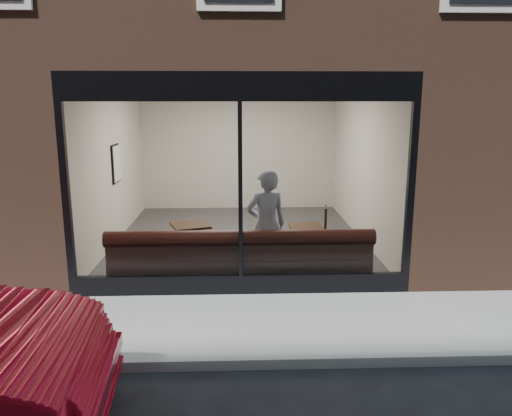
{
  "coord_description": "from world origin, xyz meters",
  "views": [
    {
      "loc": [
        -0.04,
        -4.92,
        2.83
      ],
      "look_at": [
        0.24,
        2.4,
        1.23
      ],
      "focal_mm": 35.0,
      "sensor_mm": 36.0,
      "label": 1
    }
  ],
  "objects_px": {
    "cafe_table_right": "(305,226)",
    "person": "(266,225)",
    "cafe_table_left": "(190,225)",
    "cafe_chair_right": "(314,244)",
    "banquette": "(241,270)"
  },
  "relations": [
    {
      "from": "banquette",
      "to": "person",
      "type": "height_order",
      "value": "person"
    },
    {
      "from": "banquette",
      "to": "person",
      "type": "xyz_separation_m",
      "value": [
        0.41,
        0.24,
        0.66
      ]
    },
    {
      "from": "banquette",
      "to": "cafe_table_right",
      "type": "distance_m",
      "value": 1.4
    },
    {
      "from": "cafe_table_right",
      "to": "person",
      "type": "bearing_deg",
      "value": -145.99
    },
    {
      "from": "person",
      "to": "cafe_chair_right",
      "type": "relative_size",
      "value": 4.65
    },
    {
      "from": "banquette",
      "to": "cafe_chair_right",
      "type": "bearing_deg",
      "value": 44.45
    },
    {
      "from": "cafe_table_right",
      "to": "banquette",
      "type": "bearing_deg",
      "value": -147.33
    },
    {
      "from": "person",
      "to": "banquette",
      "type": "bearing_deg",
      "value": 16.53
    },
    {
      "from": "person",
      "to": "cafe_chair_right",
      "type": "xyz_separation_m",
      "value": [
        0.94,
        1.08,
        -0.64
      ]
    },
    {
      "from": "banquette",
      "to": "person",
      "type": "relative_size",
      "value": 2.26
    },
    {
      "from": "cafe_table_left",
      "to": "cafe_table_right",
      "type": "bearing_deg",
      "value": -4.41
    },
    {
      "from": "person",
      "to": "cafe_table_right",
      "type": "xyz_separation_m",
      "value": [
        0.68,
        0.46,
        -0.14
      ]
    },
    {
      "from": "cafe_chair_right",
      "to": "banquette",
      "type": "bearing_deg",
      "value": 53.4
    },
    {
      "from": "cafe_table_left",
      "to": "cafe_table_right",
      "type": "xyz_separation_m",
      "value": [
        1.94,
        -0.15,
        0.0
      ]
    },
    {
      "from": "cafe_table_left",
      "to": "banquette",
      "type": "bearing_deg",
      "value": -45.07
    }
  ]
}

